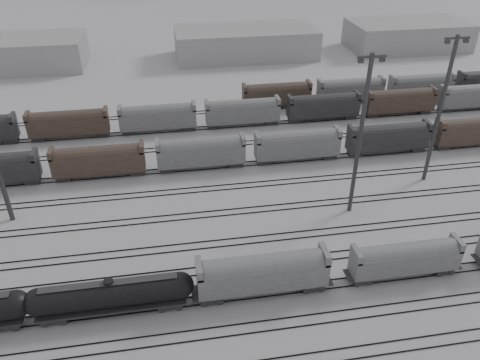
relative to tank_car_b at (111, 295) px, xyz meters
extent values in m
plane|color=silver|center=(22.09, -1.00, -2.65)|extent=(900.00, 900.00, 0.00)
cube|color=black|center=(22.09, -9.28, -2.57)|extent=(220.00, 0.07, 0.16)
cube|color=black|center=(22.09, -5.72, -2.57)|extent=(220.00, 0.07, 0.16)
cube|color=black|center=(22.09, -4.28, -2.57)|extent=(220.00, 0.07, 0.16)
cube|color=black|center=(22.09, -0.72, -2.57)|extent=(220.00, 0.07, 0.16)
cube|color=black|center=(22.09, 0.72, -2.57)|extent=(220.00, 0.07, 0.16)
cube|color=black|center=(22.09, 4.28, -2.57)|extent=(220.00, 0.07, 0.16)
cube|color=black|center=(22.09, 5.72, -2.57)|extent=(220.00, 0.07, 0.16)
cube|color=black|center=(22.09, 9.28, -2.57)|extent=(220.00, 0.07, 0.16)
cube|color=black|center=(22.09, 10.72, -2.57)|extent=(220.00, 0.07, 0.16)
cube|color=black|center=(22.09, 16.28, -2.57)|extent=(220.00, 0.07, 0.16)
cube|color=black|center=(22.09, 17.72, -2.57)|extent=(220.00, 0.07, 0.16)
cube|color=black|center=(22.09, 23.28, -2.57)|extent=(220.00, 0.07, 0.16)
cube|color=black|center=(22.09, 24.72, -2.57)|extent=(220.00, 0.07, 0.16)
cube|color=black|center=(22.09, 30.28, -2.57)|extent=(220.00, 0.07, 0.16)
cube|color=black|center=(22.09, 31.72, -2.57)|extent=(220.00, 0.07, 0.16)
cube|color=black|center=(22.09, 38.28, -2.57)|extent=(220.00, 0.07, 0.16)
cube|color=black|center=(22.09, 39.72, -2.57)|extent=(220.00, 0.07, 0.16)
cube|color=black|center=(22.09, 46.28, -2.57)|extent=(220.00, 0.07, 0.16)
cube|color=black|center=(22.09, 47.72, -2.57)|extent=(220.00, 0.07, 0.16)
cube|color=black|center=(22.09, 54.28, -2.57)|extent=(220.00, 0.07, 0.16)
cube|color=black|center=(22.09, 55.72, -2.57)|extent=(220.00, 0.07, 0.16)
cube|color=black|center=(-11.35, 0.00, -2.06)|extent=(2.81, 2.27, 0.76)
sphere|color=black|center=(-10.00, 0.00, 0.22)|extent=(3.14, 3.14, 3.14)
cube|color=black|center=(-6.39, 0.00, -2.06)|extent=(2.77, 2.24, 0.75)
cube|color=black|center=(6.39, 0.00, -2.06)|extent=(2.77, 2.24, 0.75)
cube|color=black|center=(0.00, 0.00, -1.53)|extent=(16.51, 2.88, 0.27)
cylinder|color=black|center=(0.00, 0.00, 0.17)|extent=(15.45, 3.09, 3.09)
sphere|color=black|center=(-7.72, 0.00, 0.17)|extent=(3.09, 3.09, 3.09)
sphere|color=black|center=(7.72, 0.00, 0.17)|extent=(3.09, 3.09, 3.09)
cylinder|color=black|center=(0.00, 0.00, 1.88)|extent=(1.07, 1.07, 0.53)
cube|color=black|center=(0.00, 0.00, 1.77)|extent=(14.92, 0.96, 0.06)
cube|color=black|center=(11.18, 0.00, -2.09)|extent=(2.65, 2.14, 0.71)
cube|color=black|center=(23.39, 0.00, -2.09)|extent=(2.65, 2.14, 0.71)
cube|color=gray|center=(17.28, 0.00, 0.30)|extent=(15.27, 3.05, 3.26)
cylinder|color=gray|center=(17.28, 0.00, 1.52)|extent=(13.85, 2.95, 2.95)
cube|color=gray|center=(9.95, 0.00, 2.34)|extent=(0.71, 3.05, 1.43)
cube|color=gray|center=(24.62, 0.00, 2.34)|extent=(0.71, 3.05, 1.43)
cone|color=black|center=(17.28, 0.00, -1.68)|extent=(2.44, 2.44, 0.92)
cube|color=black|center=(29.67, 0.00, -2.16)|extent=(2.34, 1.89, 0.63)
cube|color=black|center=(40.45, 0.00, -2.16)|extent=(2.34, 1.89, 0.63)
cube|color=gray|center=(35.06, 0.00, -0.05)|extent=(13.47, 2.69, 2.87)
cylinder|color=gray|center=(35.06, 0.00, 1.03)|extent=(12.21, 2.60, 2.60)
cube|color=gray|center=(28.59, 0.00, 1.75)|extent=(0.63, 2.69, 1.26)
cube|color=gray|center=(41.53, 0.00, 1.75)|extent=(0.63, 2.69, 1.26)
cone|color=black|center=(35.06, 0.00, -1.80)|extent=(2.16, 2.16, 0.81)
cylinder|color=#38383B|center=(33.82, 14.66, 9.29)|extent=(0.61, 0.61, 23.88)
cube|color=#38383B|center=(33.82, 14.66, 20.75)|extent=(3.82, 0.29, 0.29)
cube|color=#38383B|center=(32.39, 14.66, 20.28)|extent=(0.67, 0.48, 0.48)
cube|color=#38383B|center=(35.25, 14.66, 20.28)|extent=(0.67, 0.48, 0.48)
cylinder|color=#38383B|center=(49.32, 21.07, 9.28)|extent=(0.61, 0.61, 23.85)
cube|color=#38383B|center=(49.32, 21.07, 20.73)|extent=(3.82, 0.29, 0.29)
cube|color=#38383B|center=(47.89, 21.07, 20.25)|extent=(0.67, 0.48, 0.48)
cube|color=#38383B|center=(50.75, 21.07, 20.25)|extent=(0.67, 0.48, 0.48)
cube|color=brown|center=(-3.91, 31.00, 0.15)|extent=(15.00, 3.00, 5.60)
cube|color=gray|center=(13.09, 31.00, 0.15)|extent=(15.00, 3.00, 5.60)
cube|color=gray|center=(30.09, 31.00, 0.15)|extent=(15.00, 3.00, 5.60)
cube|color=black|center=(47.09, 31.00, 0.15)|extent=(15.00, 3.00, 5.60)
cube|color=brown|center=(64.09, 31.00, 0.15)|extent=(15.00, 3.00, 5.60)
cube|color=brown|center=(-10.91, 47.00, 0.15)|extent=(15.00, 3.00, 5.60)
cube|color=gray|center=(6.09, 47.00, 0.15)|extent=(15.00, 3.00, 5.60)
cube|color=gray|center=(23.09, 47.00, 0.15)|extent=(15.00, 3.00, 5.60)
cube|color=black|center=(40.09, 47.00, 0.15)|extent=(15.00, 3.00, 5.60)
cube|color=brown|center=(57.09, 47.00, 0.15)|extent=(15.00, 3.00, 5.60)
cube|color=gray|center=(74.09, 47.00, 0.15)|extent=(15.00, 3.00, 5.60)
cube|color=brown|center=(32.09, 55.00, 0.15)|extent=(15.00, 3.00, 5.60)
cube|color=gray|center=(49.09, 55.00, 0.15)|extent=(15.00, 3.00, 5.60)
cube|color=gray|center=(66.09, 55.00, 0.15)|extent=(15.00, 3.00, 5.60)
cube|color=#AFAFB2|center=(32.09, 94.00, 1.35)|extent=(40.00, 18.00, 8.00)
cube|color=#AFAFB2|center=(82.09, 94.00, 1.35)|extent=(35.00, 18.00, 8.00)
camera|label=1|loc=(7.93, -39.52, 38.15)|focal=35.00mm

